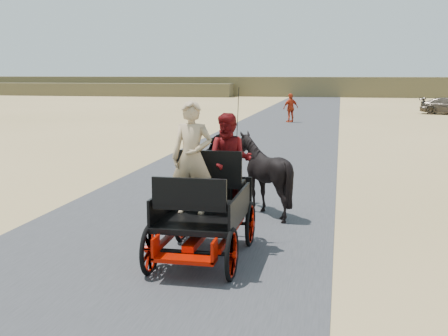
% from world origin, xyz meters
% --- Properties ---
extents(ground, '(140.00, 140.00, 0.00)m').
position_xyz_m(ground, '(0.00, 0.00, 0.00)').
color(ground, tan).
extents(road, '(6.00, 140.00, 0.01)m').
position_xyz_m(road, '(0.00, 0.00, 0.01)').
color(road, '#38383A').
rests_on(road, ground).
extents(ridge_far, '(140.00, 6.00, 2.40)m').
position_xyz_m(ridge_far, '(0.00, 62.00, 1.20)').
color(ridge_far, brown).
rests_on(ridge_far, ground).
extents(ridge_near, '(40.00, 4.00, 1.60)m').
position_xyz_m(ridge_near, '(-30.00, 58.00, 0.80)').
color(ridge_near, brown).
rests_on(ridge_near, ground).
extents(carriage, '(1.30, 2.40, 0.72)m').
position_xyz_m(carriage, '(0.95, -1.55, 0.36)').
color(carriage, black).
rests_on(carriage, ground).
extents(horse_left, '(0.91, 2.01, 1.70)m').
position_xyz_m(horse_left, '(0.40, 1.45, 0.85)').
color(horse_left, black).
rests_on(horse_left, ground).
extents(horse_right, '(1.37, 1.54, 1.70)m').
position_xyz_m(horse_right, '(1.50, 1.45, 0.85)').
color(horse_right, black).
rests_on(horse_right, ground).
extents(driver_man, '(0.66, 0.43, 1.80)m').
position_xyz_m(driver_man, '(0.75, -1.50, 1.62)').
color(driver_man, tan).
rests_on(driver_man, carriage).
extents(passenger_woman, '(0.77, 0.60, 1.58)m').
position_xyz_m(passenger_woman, '(1.25, -0.95, 1.51)').
color(passenger_woman, '#660C0F').
rests_on(passenger_woman, carriage).
extents(pedestrian, '(1.06, 0.95, 1.73)m').
position_xyz_m(pedestrian, '(0.13, 23.73, 0.86)').
color(pedestrian, '#BD3515').
rests_on(pedestrian, ground).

